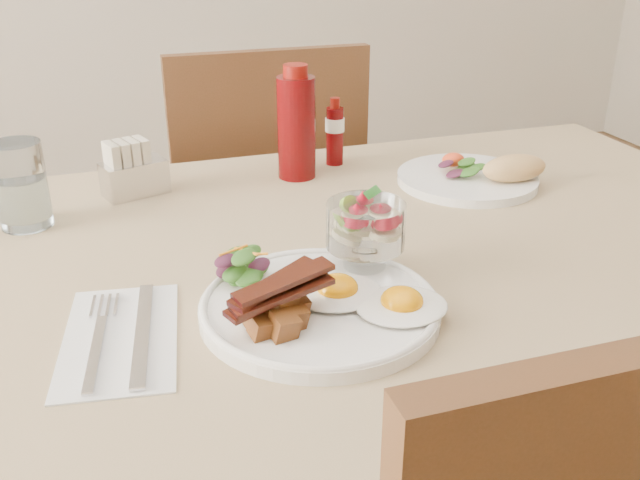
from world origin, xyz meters
TOP-DOWN VIEW (x-y plane):
  - table at (0.00, 0.00)m, footprint 1.33×0.88m
  - chair_far at (0.00, 0.66)m, footprint 0.42×0.42m
  - main_plate at (-0.13, -0.16)m, footprint 0.28×0.28m
  - fried_eggs at (-0.07, -0.18)m, footprint 0.17×0.16m
  - bacon_potato_pile at (-0.18, -0.20)m, footprint 0.13×0.09m
  - side_salad at (-0.20, -0.08)m, footprint 0.07×0.07m
  - fruit_cup at (-0.04, -0.09)m, footprint 0.10×0.10m
  - second_plate at (0.27, 0.17)m, footprint 0.24×0.24m
  - ketchup_bottle at (-0.02, 0.30)m, footprint 0.08×0.08m
  - hot_sauce_bottle at (0.07, 0.35)m, footprint 0.04×0.04m
  - sugar_caddy at (-0.30, 0.30)m, footprint 0.11×0.08m
  - water_glass at (-0.46, 0.22)m, footprint 0.07×0.07m
  - napkin_cutlery at (-0.35, -0.14)m, footprint 0.15×0.24m

SIDE VIEW (x-z plane):
  - chair_far at x=0.00m, z-range 0.06..0.99m
  - table at x=0.00m, z-range 0.29..1.04m
  - napkin_cutlery at x=-0.35m, z-range 0.75..0.76m
  - main_plate at x=-0.13m, z-range 0.75..0.77m
  - second_plate at x=0.27m, z-range 0.74..0.80m
  - fried_eggs at x=-0.07m, z-range 0.76..0.79m
  - side_salad at x=-0.20m, z-range 0.77..0.81m
  - sugar_caddy at x=-0.30m, z-range 0.74..0.84m
  - bacon_potato_pile at x=-0.18m, z-range 0.77..0.82m
  - water_glass at x=-0.46m, z-range 0.74..0.87m
  - hot_sauce_bottle at x=0.07m, z-range 0.75..0.87m
  - fruit_cup at x=-0.04m, z-range 0.77..0.87m
  - ketchup_bottle at x=-0.02m, z-range 0.75..0.94m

